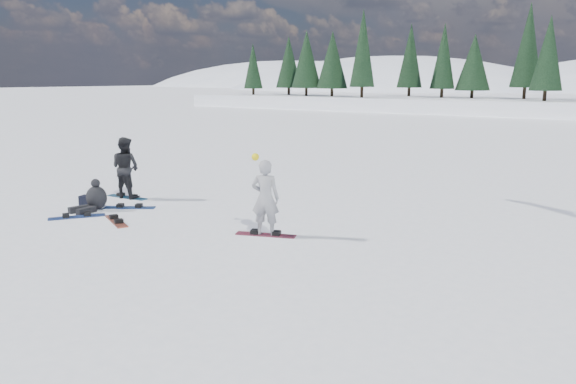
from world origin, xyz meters
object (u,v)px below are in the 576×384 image
object	(u,v)px
seated_rider	(95,198)
snowboard_loose_c	(130,208)
snowboarder_man	(125,168)
gear_bag	(88,201)
snowboard_loose_b	(116,221)
snowboarder_woman	(265,198)
snowboard_loose_a	(77,217)

from	to	relation	value
seated_rider	snowboard_loose_c	distance (m)	1.02
snowboarder_man	gear_bag	world-z (taller)	snowboarder_man
snowboard_loose_c	snowboard_loose_b	bearing A→B (deg)	-85.20
snowboarder_man	seated_rider	bearing A→B (deg)	101.17
snowboarder_woman	snowboarder_man	size ratio (longest dim) A/B	1.04
snowboard_loose_a	snowboard_loose_c	xyz separation A→B (m)	(0.31, 1.59, 0.00)
snowboarder_woman	snowboarder_man	xyz separation A→B (m)	(-6.36, 1.05, 0.03)
snowboard_loose_b	snowboard_loose_c	xyz separation A→B (m)	(-0.98, 1.29, 0.00)
snowboarder_woman	snowboard_loose_b	xyz separation A→B (m)	(-4.14, -1.19, -0.94)
snowboarder_woman	snowboard_loose_c	world-z (taller)	snowboarder_woman
snowboard_loose_b	snowboard_loose_a	xyz separation A→B (m)	(-1.29, -0.31, 0.00)
seated_rider	gear_bag	xyz separation A→B (m)	(-0.70, 0.26, -0.20)
snowboarder_man	seated_rider	world-z (taller)	snowboarder_man
gear_bag	snowboard_loose_a	size ratio (longest dim) A/B	0.30
seated_rider	snowboard_loose_c	world-z (taller)	seated_rider
snowboarder_woman	snowboard_loose_c	bearing A→B (deg)	-22.34
snowboarder_man	snowboard_loose_c	distance (m)	1.84
seated_rider	snowboard_loose_b	size ratio (longest dim) A/B	0.73
snowboard_loose_a	gear_bag	bearing A→B (deg)	76.80
snowboard_loose_b	snowboarder_woman	bearing A→B (deg)	41.96
snowboarder_woman	snowboard_loose_b	distance (m)	4.41
snowboarder_woman	snowboard_loose_a	bearing A→B (deg)	-5.84
snowboard_loose_a	snowboarder_woman	bearing A→B (deg)	-40.11
gear_bag	snowboard_loose_b	world-z (taller)	gear_bag
seated_rider	snowboard_loose_b	bearing A→B (deg)	-16.28
gear_bag	snowboard_loose_a	distance (m)	1.53
gear_bag	snowboarder_man	bearing A→B (deg)	86.18
seated_rider	snowboarder_woman	bearing A→B (deg)	9.08
snowboard_loose_b	gear_bag	bearing A→B (deg)	-173.59
snowboarder_woman	gear_bag	bearing A→B (deg)	-17.97
snowboarder_man	snowboard_loose_b	xyz separation A→B (m)	(2.22, -2.24, -0.97)
snowboarder_woman	snowboard_loose_a	xyz separation A→B (m)	(-5.43, -1.50, -0.94)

